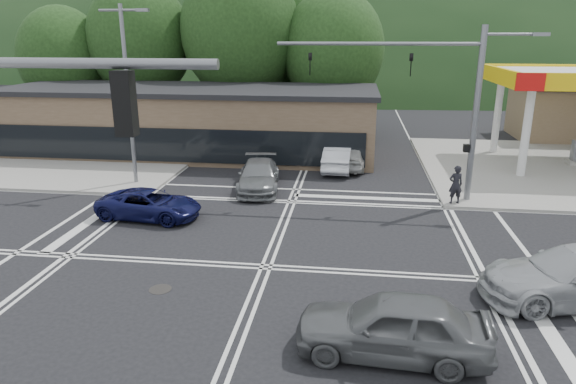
# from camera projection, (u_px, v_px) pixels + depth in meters

# --- Properties ---
(ground) EXTENTS (120.00, 120.00, 0.00)m
(ground) POSITION_uv_depth(u_px,v_px,m) (266.00, 267.00, 17.51)
(ground) COLOR black
(ground) RESTS_ON ground
(sidewalk_ne) EXTENTS (16.00, 16.00, 0.15)m
(sidewalk_ne) POSITION_uv_depth(u_px,v_px,m) (564.00, 169.00, 29.84)
(sidewalk_ne) COLOR gray
(sidewalk_ne) RESTS_ON ground
(sidewalk_nw) EXTENTS (16.00, 16.00, 0.15)m
(sidewalk_nw) POSITION_uv_depth(u_px,v_px,m) (79.00, 154.00, 33.55)
(sidewalk_nw) COLOR gray
(sidewalk_nw) RESTS_ON ground
(commercial_row) EXTENTS (24.00, 8.00, 4.00)m
(commercial_row) POSITION_uv_depth(u_px,v_px,m) (190.00, 122.00, 34.01)
(commercial_row) COLOR brown
(commercial_row) RESTS_ON ground
(hill_north) EXTENTS (252.00, 126.00, 140.00)m
(hill_north) POSITION_uv_depth(u_px,v_px,m) (342.00, 73.00, 102.76)
(hill_north) COLOR black
(hill_north) RESTS_ON ground
(tree_n_a) EXTENTS (8.00, 8.00, 11.75)m
(tree_n_a) POSITION_uv_depth(u_px,v_px,m) (140.00, 40.00, 39.87)
(tree_n_a) COLOR #382619
(tree_n_a) RESTS_ON ground
(tree_n_b) EXTENTS (9.00, 9.00, 12.98)m
(tree_n_b) POSITION_uv_depth(u_px,v_px,m) (240.00, 31.00, 38.68)
(tree_n_b) COLOR #382619
(tree_n_b) RESTS_ON ground
(tree_n_c) EXTENTS (7.60, 7.60, 10.87)m
(tree_n_c) POSITION_uv_depth(u_px,v_px,m) (333.00, 49.00, 38.20)
(tree_n_c) COLOR #382619
(tree_n_c) RESTS_ON ground
(tree_n_d) EXTENTS (6.80, 6.80, 9.76)m
(tree_n_d) POSITION_uv_depth(u_px,v_px,m) (63.00, 57.00, 40.05)
(tree_n_d) COLOR #382619
(tree_n_d) RESTS_ON ground
(tree_n_e) EXTENTS (8.40, 8.40, 11.98)m
(tree_n_e) POSITION_uv_depth(u_px,v_px,m) (299.00, 40.00, 42.17)
(tree_n_e) COLOR #382619
(tree_n_e) RESTS_ON ground
(streetlight_nw) EXTENTS (2.50, 0.25, 9.00)m
(streetlight_nw) POSITION_uv_depth(u_px,v_px,m) (129.00, 88.00, 25.59)
(streetlight_nw) COLOR slate
(streetlight_nw) RESTS_ON ground
(signal_mast_ne) EXTENTS (11.65, 0.30, 8.00)m
(signal_mast_ne) POSITION_uv_depth(u_px,v_px,m) (449.00, 93.00, 22.92)
(signal_mast_ne) COLOR slate
(signal_mast_ne) RESTS_ON ground
(car_blue_west) EXTENTS (4.63, 2.50, 1.24)m
(car_blue_west) POSITION_uv_depth(u_px,v_px,m) (149.00, 204.00, 22.01)
(car_blue_west) COLOR #0E103E
(car_blue_west) RESTS_ON ground
(car_grey_center) EXTENTS (4.84, 2.19, 1.61)m
(car_grey_center) POSITION_uv_depth(u_px,v_px,m) (393.00, 326.00, 12.52)
(car_grey_center) COLOR #575A5C
(car_grey_center) RESTS_ON ground
(car_queue_a) EXTENTS (1.74, 4.48, 1.45)m
(car_queue_a) POSITION_uv_depth(u_px,v_px,m) (338.00, 158.00, 29.73)
(car_queue_a) COLOR silver
(car_queue_a) RESTS_ON ground
(car_queue_b) EXTENTS (2.10, 4.55, 1.51)m
(car_queue_b) POSITION_uv_depth(u_px,v_px,m) (351.00, 155.00, 30.22)
(car_queue_b) COLOR #B5B6B1
(car_queue_b) RESTS_ON ground
(car_northbound) EXTENTS (2.60, 5.13, 1.43)m
(car_northbound) POSITION_uv_depth(u_px,v_px,m) (259.00, 176.00, 26.06)
(car_northbound) COLOR slate
(car_northbound) RESTS_ON ground
(pedestrian) EXTENTS (0.73, 0.56, 1.78)m
(pedestrian) POSITION_uv_depth(u_px,v_px,m) (456.00, 185.00, 23.38)
(pedestrian) COLOR black
(pedestrian) RESTS_ON sidewalk_ne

